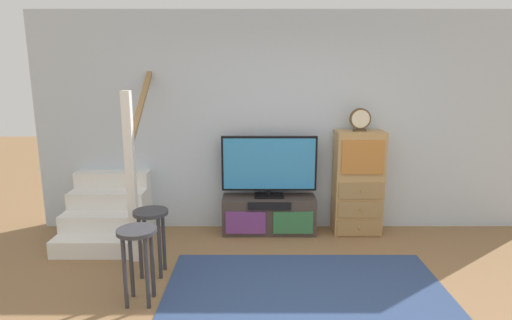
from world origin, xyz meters
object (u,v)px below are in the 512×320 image
Objects in this scene: side_cabinet at (360,183)px; bar_stool_near at (140,248)px; media_console at (271,215)px; television at (271,165)px; bar_stool_far at (153,227)px; desk_clock at (362,120)px.

side_cabinet reaches higher than bar_stool_near.
media_console is 0.99× the size of television.
bar_stool_far is at bearing -136.93° from media_console.
television is at bearing 179.28° from side_cabinet.
side_cabinet reaches higher than television.
desk_clock is at bearing -134.48° from side_cabinet.
desk_clock reaches higher than media_console.
television is 1.71× the size of bar_stool_near.
media_console is 1.61m from desk_clock.
television is 1.75× the size of bar_stool_far.
media_console is 4.18× the size of desk_clock.
bar_stool_near is at bearing -143.98° from side_cabinet.
bar_stool_near is at bearing -125.64° from media_console.
television is 0.91× the size of side_cabinet.
side_cabinet is 2.80m from bar_stool_near.
side_cabinet is 4.67× the size of desk_clock.
bar_stool_near is at bearing -125.25° from television.
television is 1.11m from side_cabinet.
desk_clock is (1.08, -0.03, 0.56)m from television.
side_cabinet is at bearing -0.72° from television.
bar_stool_near is (-2.27, -1.65, -0.13)m from side_cabinet.
desk_clock is at bearing -1.52° from television.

